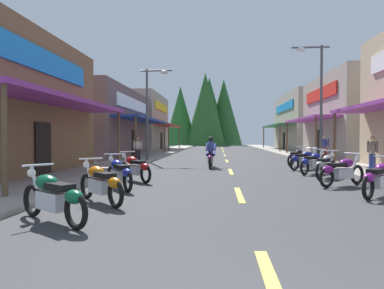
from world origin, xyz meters
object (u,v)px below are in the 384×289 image
motorcycle_parked_left_2 (119,173)px  streetlamp_right (316,88)px  pedestrian_by_shop (372,151)px  motorcycle_parked_right_2 (342,171)px  pedestrian_strolling (324,145)px  motorcycle_parked_left_3 (135,167)px  motorcycle_parked_right_1 (379,178)px  motorcycle_parked_left_1 (101,182)px  rider_cruising_lead (211,155)px  motorcycle_parked_right_6 (297,157)px  motorcycle_parked_right_5 (304,159)px  motorcycle_parked_right_4 (313,162)px  motorcycle_parked_right_3 (326,165)px  streetlamp_left (152,101)px  pedestrian_browsing (138,148)px  motorcycle_parked_left_0 (53,196)px

motorcycle_parked_left_2 → streetlamp_right: bearing=-78.3°
streetlamp_right → pedestrian_by_shop: bearing=-64.7°
motorcycle_parked_right_2 → pedestrian_strolling: 13.03m
motorcycle_parked_left_2 → motorcycle_parked_left_3: bearing=-36.6°
motorcycle_parked_right_1 → pedestrian_by_shop: pedestrian_by_shop is taller
motorcycle_parked_left_2 → motorcycle_parked_left_3: same height
motorcycle_parked_left_1 → rider_cruising_lead: 9.44m
motorcycle_parked_right_6 → motorcycle_parked_left_3: bearing=172.0°
pedestrian_strolling → rider_cruising_lead: bearing=-40.3°
motorcycle_parked_right_5 → pedestrian_strolling: bearing=27.5°
motorcycle_parked_left_1 → pedestrian_by_shop: bearing=-96.5°
motorcycle_parked_right_4 → motorcycle_parked_left_3: same height
motorcycle_parked_right_6 → motorcycle_parked_right_3: bearing=-143.1°
motorcycle_parked_right_1 → motorcycle_parked_left_1: bearing=145.2°
motorcycle_parked_right_1 → streetlamp_left: bearing=79.2°
motorcycle_parked_left_3 → pedestrian_by_shop: 10.52m
streetlamp_left → motorcycle_parked_right_5: 9.96m
streetlamp_left → pedestrian_by_shop: streetlamp_left is taller
motorcycle_parked_left_2 → streetlamp_left: bearing=-29.1°
pedestrian_browsing → motorcycle_parked_right_2: bearing=-170.1°
motorcycle_parked_left_1 → motorcycle_parked_right_6: bearing=-78.9°
motorcycle_parked_right_4 → motorcycle_parked_left_0: same height
motorcycle_parked_right_6 → streetlamp_right: bearing=-28.8°
motorcycle_parked_right_3 → motorcycle_parked_right_5: same height
motorcycle_parked_left_2 → rider_cruising_lead: rider_cruising_lead is taller
motorcycle_parked_right_5 → motorcycle_parked_right_1: bearing=-128.1°
streetlamp_left → motorcycle_parked_left_0: bearing=-85.4°
motorcycle_parked_right_2 → streetlamp_left: bearing=95.0°
streetlamp_left → motorcycle_parked_right_6: bearing=-16.6°
motorcycle_parked_right_3 → motorcycle_parked_right_5: bearing=34.7°
motorcycle_parked_right_3 → motorcycle_parked_left_3: bearing=137.1°
motorcycle_parked_right_3 → motorcycle_parked_left_3: size_ratio=1.12×
motorcycle_parked_left_0 → motorcycle_parked_right_3: bearing=-100.4°
motorcycle_parked_right_4 → rider_cruising_lead: rider_cruising_lead is taller
pedestrian_browsing → motorcycle_parked_right_6: bearing=-135.5°
rider_cruising_lead → pedestrian_by_shop: size_ratio=1.34×
motorcycle_parked_left_2 → motorcycle_parked_left_0: bearing=144.1°
rider_cruising_lead → motorcycle_parked_left_2: bearing=161.7°
streetlamp_right → motorcycle_parked_left_1: streetlamp_right is taller
motorcycle_parked_left_0 → motorcycle_parked_left_2: size_ratio=1.02×
motorcycle_parked_right_3 → motorcycle_parked_right_4: 1.42m
motorcycle_parked_right_1 → pedestrian_browsing: size_ratio=1.05×
motorcycle_parked_right_5 → motorcycle_parked_left_3: bearing=175.0°
motorcycle_parked_right_4 → motorcycle_parked_left_3: (-6.89, -2.91, 0.00)m
pedestrian_by_shop → streetlamp_left: bearing=132.7°
motorcycle_parked_right_4 → motorcycle_parked_left_1: same height
pedestrian_by_shop → pedestrian_browsing: bearing=136.6°
motorcycle_parked_right_4 → motorcycle_parked_right_2: bearing=-139.1°
motorcycle_parked_right_1 → motorcycle_parked_right_3: same height
motorcycle_parked_right_4 → pedestrian_strolling: size_ratio=0.98×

